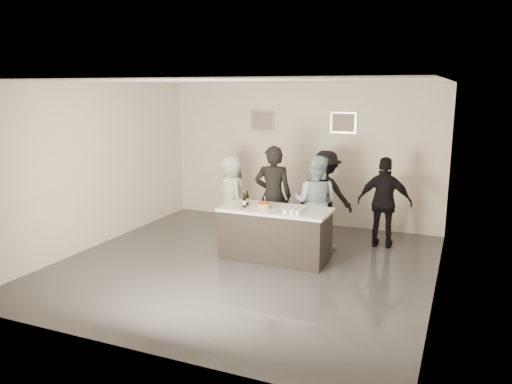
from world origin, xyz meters
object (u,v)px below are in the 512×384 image
person_main_blue (315,202)px  person_guest_right (385,202)px  bar_counter (275,234)px  cake (264,206)px  person_guest_left (231,195)px  beer_bottle_b (244,200)px  person_main_black (273,196)px  beer_bottle_a (247,198)px  person_guest_back (325,194)px

person_main_blue → person_guest_right: person_main_blue is taller
bar_counter → cake: bearing=-160.9°
person_guest_left → person_guest_right: bearing=-134.5°
beer_bottle_b → person_guest_right: (2.11, 1.57, -0.19)m
bar_counter → person_main_black: (-0.32, 0.72, 0.49)m
beer_bottle_b → person_guest_left: bearing=124.3°
beer_bottle_a → person_guest_right: size_ratio=0.15×
person_guest_back → beer_bottle_a: bearing=70.5°
cake → beer_bottle_a: size_ratio=0.84×
bar_counter → beer_bottle_a: (-0.54, 0.04, 0.58)m
bar_counter → person_main_black: person_main_black is taller
cake → person_main_blue: size_ratio=0.13×
person_guest_right → person_guest_back: bearing=-15.6°
cake → beer_bottle_b: (-0.33, -0.08, 0.09)m
bar_counter → person_guest_right: bearing=41.6°
person_guest_left → person_guest_back: 1.88m
beer_bottle_a → person_guest_back: bearing=60.2°
bar_counter → beer_bottle_b: (-0.51, -0.15, 0.58)m
beer_bottle_b → person_main_blue: person_main_blue is taller
beer_bottle_b → person_guest_right: size_ratio=0.15×
beer_bottle_a → person_guest_right: (2.14, 1.39, -0.19)m
person_guest_back → person_main_blue: bearing=103.5°
cake → beer_bottle_b: beer_bottle_b is taller
cake → bar_counter: bearing=19.1°
beer_bottle_b → person_main_blue: size_ratio=0.15×
person_guest_left → beer_bottle_b: bearing=164.3°
person_main_black → person_guest_back: 1.22m
beer_bottle_a → person_guest_back: size_ratio=0.15×
beer_bottle_a → beer_bottle_b: same height
cake → person_guest_back: 1.86m
bar_counter → person_guest_back: size_ratio=1.09×
person_main_black → person_guest_left: bearing=-37.5°
beer_bottle_b → person_main_black: (0.19, 0.86, -0.09)m
person_main_black → person_guest_right: person_main_black is taller
beer_bottle_a → person_main_black: 0.72m
beer_bottle_b → person_guest_back: size_ratio=0.15×
person_main_blue → cake: bearing=54.9°
cake → beer_bottle_a: beer_bottle_a is taller
person_main_black → person_main_blue: 0.79m
beer_bottle_a → beer_bottle_b: bearing=-80.9°
cake → beer_bottle_b: size_ratio=0.84×
cake → person_guest_left: size_ratio=0.14×
beer_bottle_b → person_guest_back: person_guest_back is taller
bar_counter → beer_bottle_b: 0.79m
cake → beer_bottle_b: bearing=-165.9°
beer_bottle_b → person_guest_back: (0.92, 1.84, -0.18)m
person_main_black → person_guest_right: (1.92, 0.71, -0.10)m
cake → person_guest_back: person_guest_back is taller
person_guest_left → person_main_blue: bearing=-148.8°
person_main_black → bar_counter: bearing=98.0°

